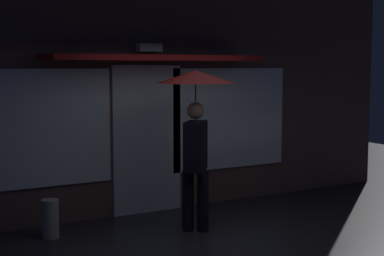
% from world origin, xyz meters
% --- Properties ---
extents(ground_plane, '(18.00, 18.00, 0.00)m').
position_xyz_m(ground_plane, '(0.00, 0.00, 0.00)').
color(ground_plane, '#26262B').
extents(building_facade, '(9.29, 1.00, 4.45)m').
position_xyz_m(building_facade, '(-0.00, 2.34, 2.20)').
color(building_facade, brown).
rests_on(building_facade, ground).
extents(person_with_umbrella, '(1.03, 1.03, 2.13)m').
position_xyz_m(person_with_umbrella, '(0.11, 0.95, 1.60)').
color(person_with_umbrella, black).
rests_on(person_with_umbrella, ground).
extents(sidewalk_bollard, '(0.22, 0.22, 0.50)m').
position_xyz_m(sidewalk_bollard, '(-1.66, 1.61, 0.25)').
color(sidewalk_bollard, '#B2A899').
rests_on(sidewalk_bollard, ground).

